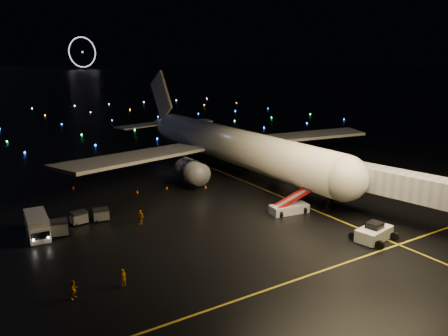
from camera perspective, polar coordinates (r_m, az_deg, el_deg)
The scene contains 18 objects.
lane_centre at distance 68.10m, azimuth 4.77°, elevation -2.60°, with size 0.25×80.00×0.02m, color gold.
lane_cross at distance 40.18m, azimuth 6.68°, elevation -15.20°, with size 60.00×0.25×0.02m, color gold.
airliner at distance 76.66m, azimuth -0.43°, elevation 5.83°, with size 59.76×56.78×16.93m, color beige, non-canonical shape.
pushback_tug at distance 51.40m, azimuth 19.02°, elevation -7.84°, with size 4.42×2.32×2.11m, color silver.
belt_loader at distance 57.26m, azimuth 8.55°, elevation -4.14°, with size 7.35×2.00×3.56m, color silver, non-canonical shape.
service_truck at distance 54.15m, azimuth -23.24°, elevation -6.83°, with size 2.22×7.02×2.59m, color silver.
crew_a at distance 40.80m, azimuth -13.00°, elevation -13.75°, with size 0.58×0.38×1.58m, color orange.
crew_b at distance 39.98m, azimuth -18.98°, elevation -14.77°, with size 0.80×0.62×1.64m, color orange.
crew_c at distance 54.21m, azimuth -10.87°, elevation -6.29°, with size 1.07×0.45×1.83m, color orange.
safety_cone_0 at distance 67.86m, azimuth -2.45°, elevation -2.41°, with size 0.45×0.45×0.51m, color #F84A0F.
safety_cone_1 at distance 67.93m, azimuth -7.48°, elevation -2.53°, with size 0.41×0.41×0.46m, color #F84A0F.
safety_cone_2 at distance 66.65m, azimuth -11.28°, elevation -3.01°, with size 0.42×0.42×0.48m, color #F84A0F.
safety_cone_3 at distance 71.22m, azimuth -19.10°, elevation -2.41°, with size 0.43×0.43×0.49m, color #F84A0F.
ferris_wheel at distance 782.35m, azimuth -17.99°, elevation 14.05°, with size 50.00×4.00×52.00m, color black, non-canonical shape.
taxiway_lights at distance 146.92m, azimuth -21.17°, elevation 5.67°, with size 164.00×92.00×0.36m, color black, non-canonical shape.
baggage_cart_0 at distance 56.44m, azimuth -15.77°, elevation -5.88°, with size 1.86×1.30×1.58m, color slate.
baggage_cart_1 at distance 53.29m, azimuth -20.91°, elevation -7.35°, with size 2.21×1.54×1.87m, color slate.
baggage_cart_2 at distance 56.13m, azimuth -18.42°, elevation -6.20°, with size 1.86×1.30×1.58m, color slate.
Camera 1 is at (-27.25, -37.05, 19.70)m, focal length 35.00 mm.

